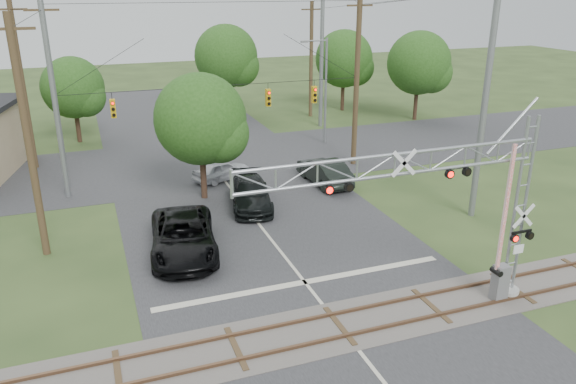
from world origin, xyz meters
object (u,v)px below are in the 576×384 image
object	(u,v)px
traffic_signal_span	(234,92)
streetlight	(324,86)
sedan_silver	(222,170)
crossing_gantry	(447,200)
car_dark	(251,194)
pickup_black	(183,236)

from	to	relation	value
traffic_signal_span	streetlight	xyz separation A→B (m)	(8.71, 5.77, -1.08)
traffic_signal_span	sedan_silver	xyz separation A→B (m)	(-1.02, -0.14, -4.99)
crossing_gantry	car_dark	bearing A→B (deg)	105.41
streetlight	crossing_gantry	bearing A→B (deg)	-103.29
crossing_gantry	traffic_signal_span	distance (m)	18.63
sedan_silver	streetlight	world-z (taller)	streetlight
car_dark	streetlight	world-z (taller)	streetlight
pickup_black	car_dark	world-z (taller)	pickup_black
crossing_gantry	pickup_black	size ratio (longest dim) A/B	1.87
traffic_signal_span	streetlight	bearing A→B (deg)	33.54
crossing_gantry	car_dark	distance (m)	14.10
pickup_black	car_dark	bearing A→B (deg)	52.65
traffic_signal_span	sedan_silver	distance (m)	5.10
traffic_signal_span	pickup_black	xyz separation A→B (m)	(-5.27, -9.93, -4.77)
traffic_signal_span	pickup_black	bearing A→B (deg)	-117.96
pickup_black	car_dark	size ratio (longest dim) A/B	1.19
pickup_black	car_dark	xyz separation A→B (m)	(4.68, 4.63, -0.11)
pickup_black	streetlight	distance (m)	21.35
crossing_gantry	pickup_black	bearing A→B (deg)	134.48
car_dark	streetlight	xyz separation A→B (m)	(9.30, 11.08, 3.80)
traffic_signal_span	car_dark	distance (m)	7.23
car_dark	streetlight	size ratio (longest dim) A/B	0.65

